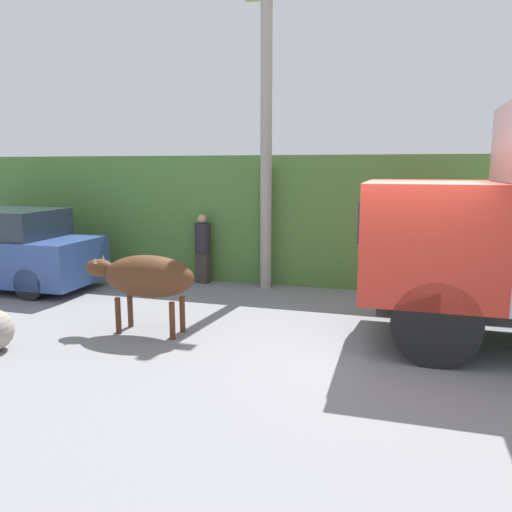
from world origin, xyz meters
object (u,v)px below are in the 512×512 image
Objects in this scene: brown_cow at (146,277)px; utility_pole at (266,124)px; pedestrian_on_hill at (203,246)px; parked_suv at (3,250)px.

utility_pole reaches higher than brown_cow.
pedestrian_on_hill is at bearing 95.14° from brown_cow.
utility_pole is at bearing -170.00° from pedestrian_on_hill.
parked_suv is 0.62× the size of utility_pole.
utility_pole is (5.56, 1.61, 2.70)m from parked_suv.
pedestrian_on_hill is (-0.47, 3.52, -0.06)m from brown_cow.
utility_pole reaches higher than parked_suv.
utility_pole is (1.50, -0.01, 2.67)m from pedestrian_on_hill.
parked_suv is at bearing 32.12° from pedestrian_on_hill.
parked_suv is 4.37m from pedestrian_on_hill.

